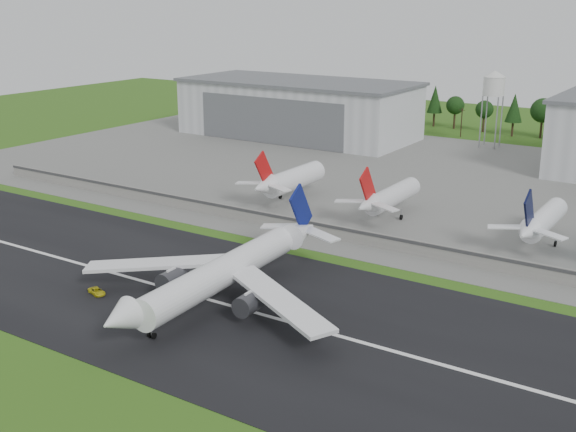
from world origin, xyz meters
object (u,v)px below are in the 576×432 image
Objects in this scene: parked_jet_red_a at (288,180)px; ground_vehicle at (97,291)px; parked_jet_red_b at (387,198)px; main_airliner at (220,280)px; parked_jet_navy at (540,222)px.

ground_vehicle is at bearing -85.99° from parked_jet_red_a.
parked_jet_red_a reaches higher than parked_jet_red_b.
ground_vehicle is (-23.06, -9.38, -4.18)m from main_airliner.
parked_jet_red_a is 30.80m from parked_jet_red_b.
main_airliner is 13.47× the size of ground_vehicle.
ground_vehicle is 80.62m from parked_jet_red_b.
parked_jet_red_b is at bearing -0.13° from parked_jet_red_a.
parked_jet_navy is at bearing -0.06° from parked_jet_red_a.
ground_vehicle is 0.14× the size of parked_jet_navy.
main_airliner is at bearing -50.80° from ground_vehicle.
ground_vehicle is 0.14× the size of parked_jet_red_b.
parked_jet_red_b is at bearing -94.97° from main_airliner.
parked_jet_red_b is at bearing -1.37° from ground_vehicle.
main_airliner is 67.00m from parked_jet_red_b.
parked_jet_navy is at bearing -124.59° from main_airliner.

